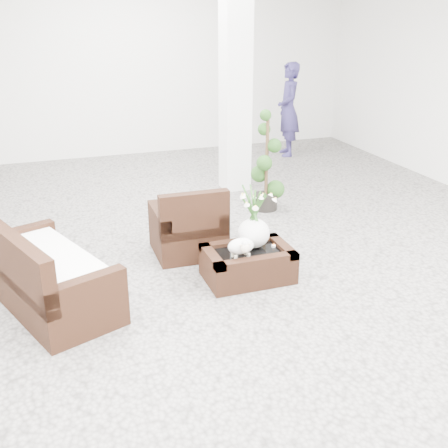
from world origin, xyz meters
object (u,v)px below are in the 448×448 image
object	(u,v)px
coffee_table	(248,265)
loveseat	(49,265)
topiary	(267,162)
armchair	(188,219)

from	to	relation	value
coffee_table	loveseat	distance (m)	2.00
topiary	coffee_table	bearing A→B (deg)	-118.40
loveseat	topiary	size ratio (longest dim) A/B	1.13
loveseat	topiary	distance (m)	3.51
coffee_table	loveseat	world-z (taller)	loveseat
armchair	topiary	world-z (taller)	topiary
armchair	loveseat	size ratio (longest dim) A/B	0.53
loveseat	armchair	bearing A→B (deg)	-85.92
armchair	loveseat	world-z (taller)	loveseat
coffee_table	armchair	bearing A→B (deg)	115.31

